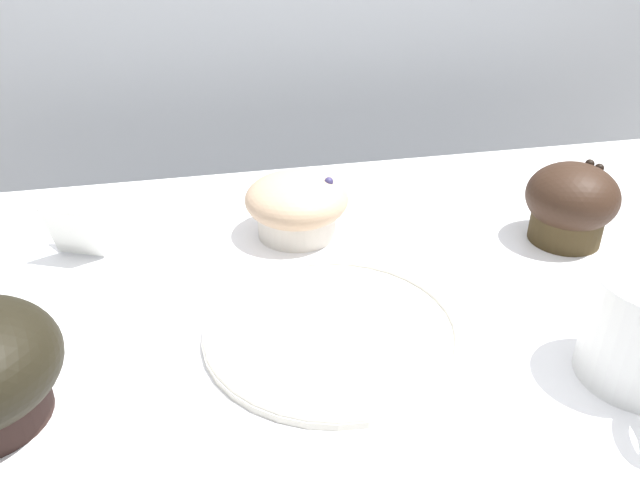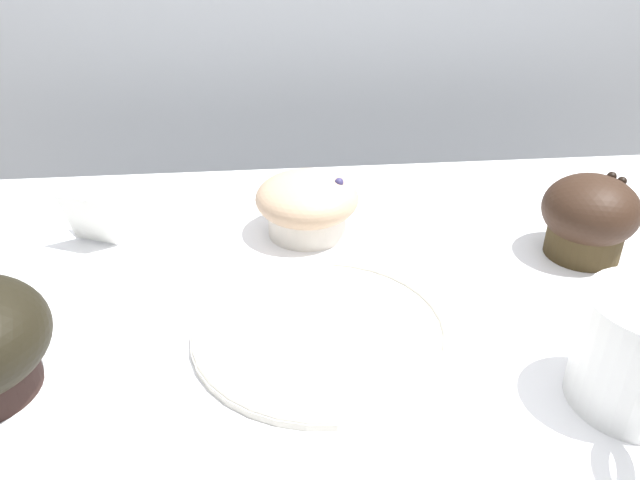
{
  "view_description": "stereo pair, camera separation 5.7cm",
  "coord_description": "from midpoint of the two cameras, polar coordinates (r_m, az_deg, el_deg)",
  "views": [
    {
      "loc": [
        -0.17,
        -0.44,
        1.26
      ],
      "look_at": [
        -0.06,
        0.04,
        0.98
      ],
      "focal_mm": 35.0,
      "sensor_mm": 36.0,
      "label": 1
    },
    {
      "loc": [
        -0.11,
        -0.45,
        1.26
      ],
      "look_at": [
        -0.06,
        0.04,
        0.98
      ],
      "focal_mm": 35.0,
      "sensor_mm": 36.0,
      "label": 2
    }
  ],
  "objects": [
    {
      "name": "price_card",
      "position": [
        0.67,
        -23.63,
        0.98
      ],
      "size": [
        0.06,
        0.06,
        0.06
      ],
      "color": "white",
      "rests_on": "display_counter"
    },
    {
      "name": "wall_back",
      "position": [
        1.12,
        -4.44,
        10.46
      ],
      "size": [
        3.2,
        0.1,
        1.8
      ],
      "primitive_type": "cube",
      "color": "silver",
      "rests_on": "ground"
    },
    {
      "name": "muffin_back_right",
      "position": [
        0.68,
        19.77,
        3.1
      ],
      "size": [
        0.09,
        0.09,
        0.08
      ],
      "color": "#3B2E19",
      "rests_on": "display_counter"
    },
    {
      "name": "serving_plate",
      "position": [
        0.52,
        -1.99,
        -8.29
      ],
      "size": [
        0.22,
        0.22,
        0.01
      ],
      "color": "beige",
      "rests_on": "display_counter"
    },
    {
      "name": "muffin_front_center",
      "position": [
        0.66,
        -4.62,
        3.18
      ],
      "size": [
        0.11,
        0.11,
        0.07
      ],
      "color": "silver",
      "rests_on": "display_counter"
    }
  ]
}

